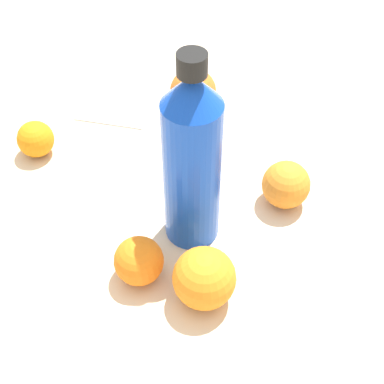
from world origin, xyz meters
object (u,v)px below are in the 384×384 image
water_bottle (192,161)px  folded_napkin (119,100)px  orange_0 (139,261)px  orange_1 (193,92)px  orange_2 (36,139)px  orange_4 (204,278)px  orange_3 (286,185)px

water_bottle → folded_napkin: size_ratio=2.23×
orange_0 → orange_1: bearing=-172.6°
water_bottle → orange_1: water_bottle is taller
orange_1 → orange_2: size_ratio=1.36×
orange_2 → orange_4: bearing=63.0°
orange_4 → orange_1: bearing=-159.1°
orange_3 → orange_2: bearing=-86.5°
orange_0 → orange_3: 0.25m
orange_0 → orange_1: 0.37m
orange_2 → folded_napkin: bearing=157.3°
orange_1 → orange_3: size_ratio=1.13×
water_bottle → folded_napkin: 0.36m
water_bottle → orange_4: bearing=14.7°
orange_0 → folded_napkin: orange_0 is taller
orange_2 → orange_4: orange_4 is taller
water_bottle → folded_napkin: bearing=-149.1°
folded_napkin → orange_4: bearing=38.6°
orange_0 → orange_4: (0.00, 0.09, 0.01)m
water_bottle → orange_2: bearing=-115.8°
orange_1 → orange_2: orange_1 is taller
orange_0 → orange_1: size_ratio=0.82×
orange_3 → orange_4: 0.21m
water_bottle → orange_1: (-0.26, -0.09, -0.10)m
orange_1 → folded_napkin: (0.02, -0.14, -0.04)m
orange_4 → folded_napkin: bearing=-141.4°
orange_0 → orange_3: orange_3 is taller
orange_4 → folded_napkin: size_ratio=0.62×
orange_2 → folded_napkin: (-0.17, 0.07, -0.03)m
orange_1 → orange_3: orange_1 is taller
orange_2 → orange_1: bearing=132.5°
orange_3 → orange_4: bearing=-17.3°
orange_2 → orange_0: bearing=55.7°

